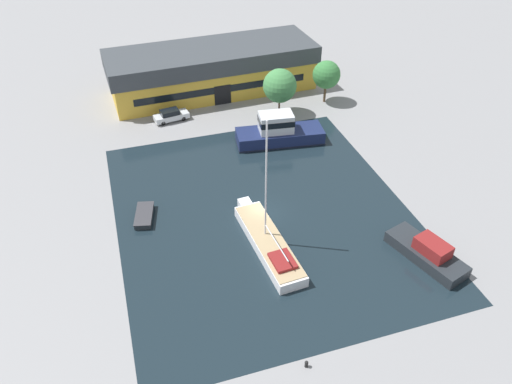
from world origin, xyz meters
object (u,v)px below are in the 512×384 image
(parked_car, at_px, (171,115))
(sailboat_moored, at_px, (268,242))
(warehouse_building, at_px, (212,69))
(motor_cruiser, at_px, (279,132))
(quay_tree_by_water, at_px, (326,75))
(cabin_boat, at_px, (427,252))
(small_dinghy, at_px, (144,216))
(quay_tree_near_building, at_px, (280,86))

(parked_car, distance_m, sailboat_moored, 27.60)
(warehouse_building, bearing_deg, parked_car, -138.06)
(motor_cruiser, bearing_deg, quay_tree_by_water, -42.52)
(warehouse_building, distance_m, motor_cruiser, 17.54)
(warehouse_building, distance_m, sailboat_moored, 34.91)
(parked_car, height_order, cabin_boat, cabin_boat)
(small_dinghy, bearing_deg, quay_tree_near_building, -127.42)
(quay_tree_by_water, xyz_separation_m, sailboat_moored, (-17.26, -26.23, -3.42))
(motor_cruiser, distance_m, small_dinghy, 20.55)
(motor_cruiser, bearing_deg, quay_tree_near_building, -13.03)
(quay_tree_near_building, distance_m, parked_car, 15.03)
(motor_cruiser, bearing_deg, small_dinghy, 126.07)
(sailboat_moored, bearing_deg, quay_tree_near_building, 64.03)
(parked_car, xyz_separation_m, sailboat_moored, (4.58, -27.21, -0.15))
(motor_cruiser, bearing_deg, cabin_boat, -158.33)
(quay_tree_near_building, xyz_separation_m, quay_tree_by_water, (7.40, 1.51, -0.07))
(sailboat_moored, bearing_deg, warehouse_building, 80.79)
(parked_car, relative_size, motor_cruiser, 0.43)
(motor_cruiser, height_order, cabin_boat, motor_cruiser)
(cabin_boat, bearing_deg, quay_tree_near_building, 79.49)
(warehouse_building, xyz_separation_m, parked_car, (-7.60, -7.46, -2.46))
(parked_car, distance_m, motor_cruiser, 15.19)
(sailboat_moored, relative_size, small_dinghy, 3.20)
(quay_tree_near_building, height_order, parked_car, quay_tree_near_building)
(quay_tree_by_water, relative_size, small_dinghy, 1.45)
(cabin_boat, bearing_deg, sailboat_moored, 139.31)
(warehouse_building, height_order, parked_car, warehouse_building)
(small_dinghy, relative_size, cabin_boat, 0.50)
(quay_tree_near_building, distance_m, sailboat_moored, 26.85)
(small_dinghy, bearing_deg, parked_car, -94.29)
(quay_tree_near_building, relative_size, parked_car, 1.33)
(quay_tree_by_water, distance_m, motor_cruiser, 13.33)
(motor_cruiser, relative_size, small_dinghy, 2.71)
(quay_tree_by_water, bearing_deg, motor_cruiser, -139.63)
(quay_tree_near_building, bearing_deg, cabin_boat, -83.31)
(warehouse_building, bearing_deg, small_dinghy, -119.52)
(warehouse_building, xyz_separation_m, small_dinghy, (-13.67, -26.84, -2.93))
(quay_tree_near_building, xyz_separation_m, motor_cruiser, (-2.55, -6.95, -2.72))
(warehouse_building, distance_m, quay_tree_near_building, 12.10)
(quay_tree_by_water, relative_size, cabin_boat, 0.73)
(quay_tree_near_building, relative_size, motor_cruiser, 0.57)
(quay_tree_near_building, bearing_deg, quay_tree_by_water, 11.50)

